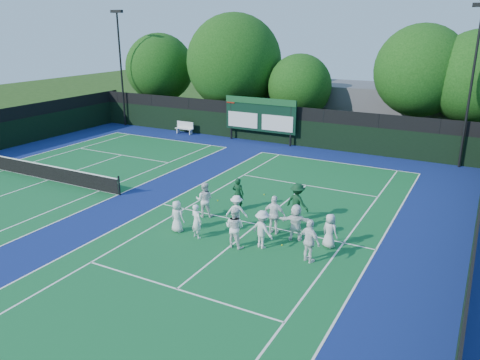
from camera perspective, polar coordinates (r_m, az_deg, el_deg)
The scene contains 33 objects.
ground at distance 21.11m, azimuth 0.92°, elevation -6.42°, with size 120.00×120.00×0.00m, color #1E3D10.
court_apron at distance 24.95m, azimuth -10.33°, elevation -2.73°, with size 34.00×32.00×0.01m, color navy.
near_court at distance 21.92m, azimuth 2.13°, elevation -5.43°, with size 11.05×23.85×0.01m.
left_court at distance 30.39m, azimuth -22.26°, elevation 0.03°, with size 11.05×23.85×0.01m.
back_fence at distance 36.96m, azimuth 4.15°, elevation 6.60°, with size 34.00×0.08×3.00m.
divider_fence_right at distance 19.52m, azimuth 26.74°, elevation -6.30°, with size 0.08×32.00×3.00m.
scoreboard at distance 36.86m, azimuth 2.46°, elevation 7.92°, with size 6.00×0.21×3.55m.
clubhouse at distance 42.98m, azimuth 13.58°, elevation 8.66°, with size 18.00×6.00×4.00m, color #58585D.
light_pole_left at distance 44.34m, azimuth -14.42°, elevation 14.49°, with size 1.20×0.30×10.12m.
light_pole_right at distance 32.85m, azimuth 26.61°, elevation 12.02°, with size 1.20×0.30×10.12m.
tennis_net at distance 30.25m, azimuth -22.37°, elevation 0.89°, with size 11.30×0.10×1.10m.
bench at distance 40.52m, azimuth -6.76°, elevation 6.40°, with size 1.64×0.44×1.04m.
tree_a at distance 46.42m, azimuth -9.54°, elevation 13.14°, with size 6.42×6.42×8.22m.
tree_b at distance 41.91m, azimuth -0.49°, elevation 13.90°, with size 8.27×8.27×9.95m.
tree_c at distance 39.49m, azimuth 7.52°, elevation 11.09°, with size 5.21×5.21×6.72m.
tree_d at distance 37.06m, azimuth 21.39°, elevation 12.03°, with size 6.62×6.62×9.05m.
tree_e at distance 36.79m, azimuth 27.22°, elevation 10.76°, with size 6.52×6.52×8.69m.
tennis_ball_1 at distance 22.71m, azimuth 7.20°, elevation -4.63°, with size 0.07×0.07×0.07m, color #BFD418.
tennis_ball_3 at distance 24.78m, azimuth -2.73°, elevation -2.51°, with size 0.07×0.07×0.07m, color #BFD418.
tennis_ball_4 at distance 25.64m, azimuth 2.98°, elevation -1.78°, with size 0.07×0.07×0.07m, color #BFD418.
tennis_ball_5 at distance 19.97m, azimuth 5.13°, elevation -7.92°, with size 0.07×0.07×0.07m, color #BFD418.
player_front_0 at distance 21.12m, azimuth -7.67°, elevation -4.42°, with size 0.72×0.47×1.47m, color silver.
player_front_1 at distance 20.41m, azimuth -5.32°, elevation -5.01°, with size 0.57×0.37×1.56m, color white.
player_front_2 at distance 19.47m, azimuth -0.65°, elevation -5.79°, with size 0.86×0.67×1.77m, color white.
player_front_3 at distance 19.44m, azimuth 2.75°, elevation -6.03°, with size 1.07×0.61×1.65m, color silver.
player_front_4 at distance 18.47m, azimuth 8.48°, elevation -7.39°, with size 1.04×0.43×1.78m, color white.
player_back_0 at distance 22.57m, azimuth -4.36°, elevation -2.40°, with size 0.85×0.66×1.74m, color white.
player_back_1 at distance 21.33m, azimuth -0.41°, elevation -3.88°, with size 1.01×0.58×1.56m, color white.
player_back_2 at distance 20.73m, azimuth 4.20°, elevation -4.28°, with size 1.04×0.43×1.78m, color white.
player_back_3 at distance 20.25m, azimuth 6.82°, elevation -5.15°, with size 1.52×0.48×1.63m, color white.
player_back_4 at distance 19.85m, azimuth 10.89°, elevation -6.10°, with size 0.72×0.47×1.48m, color silver.
coach_left at distance 23.41m, azimuth -0.25°, elevation -1.69°, with size 0.60×0.40×1.65m, color #0E351B.
coach_right at distance 22.16m, azimuth 7.00°, elevation -2.73°, with size 1.20×0.69×1.86m, color #0F381C.
Camera 1 is at (8.81, -17.03, 8.84)m, focal length 35.00 mm.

